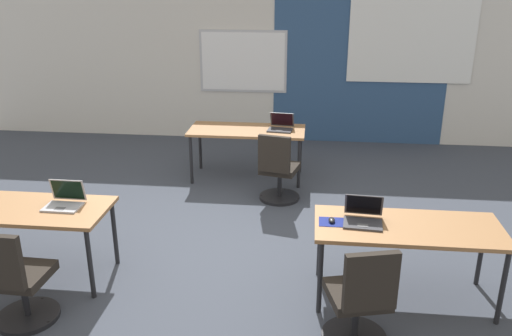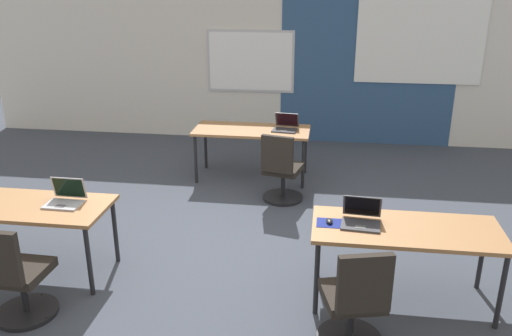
{
  "view_description": "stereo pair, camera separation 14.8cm",
  "coord_description": "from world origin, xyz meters",
  "px_view_note": "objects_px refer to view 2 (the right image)",
  "views": [
    {
      "loc": [
        0.89,
        -4.78,
        2.75
      ],
      "look_at": [
        0.36,
        0.05,
        0.95
      ],
      "focal_mm": 36.93,
      "sensor_mm": 36.0,
      "label": 1
    },
    {
      "loc": [
        1.04,
        -4.76,
        2.75
      ],
      "look_at": [
        0.36,
        0.05,
        0.95
      ],
      "focal_mm": 36.93,
      "sensor_mm": 36.0,
      "label": 2
    }
  ],
  "objects_px": {
    "desk_near_right": "(406,234)",
    "laptop_far_right": "(285,127)",
    "laptop_near_right_inner": "(361,219)",
    "desk_near_left": "(25,210)",
    "mouse_near_right_inner": "(329,221)",
    "chair_near_right_inner": "(354,306)",
    "chair_near_left_inner": "(16,281)",
    "laptop_near_left_inner": "(65,199)",
    "chair_far_right": "(281,174)",
    "desk_far_center": "(252,133)"
  },
  "relations": [
    {
      "from": "desk_near_right",
      "to": "laptop_far_right",
      "type": "relative_size",
      "value": 4.39
    },
    {
      "from": "laptop_far_right",
      "to": "laptop_near_right_inner",
      "type": "bearing_deg",
      "value": -65.49
    },
    {
      "from": "desk_near_left",
      "to": "desk_near_right",
      "type": "distance_m",
      "value": 3.5
    },
    {
      "from": "mouse_near_right_inner",
      "to": "chair_near_right_inner",
      "type": "bearing_deg",
      "value": -73.1
    },
    {
      "from": "laptop_far_right",
      "to": "mouse_near_right_inner",
      "type": "xyz_separation_m",
      "value": [
        0.63,
        -2.83,
        -0.03
      ]
    },
    {
      "from": "laptop_far_right",
      "to": "chair_near_right_inner",
      "type": "xyz_separation_m",
      "value": [
        0.84,
        -3.53,
        -0.39
      ]
    },
    {
      "from": "chair_near_left_inner",
      "to": "laptop_near_left_inner",
      "type": "bearing_deg",
      "value": -94.02
    },
    {
      "from": "laptop_near_right_inner",
      "to": "chair_near_right_inner",
      "type": "relative_size",
      "value": 0.39
    },
    {
      "from": "chair_far_right",
      "to": "laptop_far_right",
      "type": "bearing_deg",
      "value": -75.04
    },
    {
      "from": "laptop_near_left_inner",
      "to": "desk_near_left",
      "type": "bearing_deg",
      "value": -168.65
    },
    {
      "from": "chair_far_right",
      "to": "mouse_near_right_inner",
      "type": "bearing_deg",
      "value": 119.57
    },
    {
      "from": "desk_near_left",
      "to": "chair_near_left_inner",
      "type": "distance_m",
      "value": 0.84
    },
    {
      "from": "laptop_near_right_inner",
      "to": "desk_far_center",
      "type": "bearing_deg",
      "value": 121.02
    },
    {
      "from": "chair_near_right_inner",
      "to": "desk_near_left",
      "type": "bearing_deg",
      "value": -27.64
    },
    {
      "from": "desk_near_right",
      "to": "mouse_near_right_inner",
      "type": "xyz_separation_m",
      "value": [
        -0.65,
        -0.0,
        0.08
      ]
    },
    {
      "from": "desk_near_right",
      "to": "chair_far_right",
      "type": "height_order",
      "value": "chair_far_right"
    },
    {
      "from": "desk_near_right",
      "to": "desk_far_center",
      "type": "relative_size",
      "value": 1.0
    },
    {
      "from": "desk_near_right",
      "to": "chair_far_right",
      "type": "relative_size",
      "value": 1.74
    },
    {
      "from": "desk_near_left",
      "to": "laptop_far_right",
      "type": "height_order",
      "value": "laptop_far_right"
    },
    {
      "from": "chair_far_right",
      "to": "chair_near_left_inner",
      "type": "distance_m",
      "value": 3.37
    },
    {
      "from": "chair_far_right",
      "to": "chair_near_right_inner",
      "type": "height_order",
      "value": "same"
    },
    {
      "from": "desk_far_center",
      "to": "mouse_near_right_inner",
      "type": "relative_size",
      "value": 15.53
    },
    {
      "from": "laptop_far_right",
      "to": "chair_far_right",
      "type": "xyz_separation_m",
      "value": [
        0.03,
        -0.79,
        -0.39
      ]
    },
    {
      "from": "mouse_near_right_inner",
      "to": "laptop_near_left_inner",
      "type": "height_order",
      "value": "laptop_near_left_inner"
    },
    {
      "from": "chair_near_left_inner",
      "to": "desk_near_left",
      "type": "bearing_deg",
      "value": -65.65
    },
    {
      "from": "desk_near_left",
      "to": "desk_near_right",
      "type": "bearing_deg",
      "value": 0.0
    },
    {
      "from": "desk_far_center",
      "to": "chair_near_right_inner",
      "type": "height_order",
      "value": "chair_near_right_inner"
    },
    {
      "from": "chair_near_right_inner",
      "to": "laptop_near_left_inner",
      "type": "relative_size",
      "value": 2.75
    },
    {
      "from": "desk_near_left",
      "to": "chair_near_right_inner",
      "type": "relative_size",
      "value": 1.74
    },
    {
      "from": "desk_far_center",
      "to": "desk_near_left",
      "type": "bearing_deg",
      "value": -122.01
    },
    {
      "from": "desk_near_right",
      "to": "laptop_near_right_inner",
      "type": "bearing_deg",
      "value": 176.33
    },
    {
      "from": "laptop_far_right",
      "to": "laptop_near_left_inner",
      "type": "xyz_separation_m",
      "value": [
        -1.83,
        -2.75,
        0.0
      ]
    },
    {
      "from": "desk_far_center",
      "to": "chair_far_right",
      "type": "bearing_deg",
      "value": -57.37
    },
    {
      "from": "desk_near_left",
      "to": "laptop_far_right",
      "type": "relative_size",
      "value": 4.39
    },
    {
      "from": "mouse_near_right_inner",
      "to": "chair_near_right_inner",
      "type": "relative_size",
      "value": 0.11
    },
    {
      "from": "laptop_near_left_inner",
      "to": "chair_near_left_inner",
      "type": "xyz_separation_m",
      "value": [
        -0.08,
        -0.8,
        -0.39
      ]
    },
    {
      "from": "desk_far_center",
      "to": "laptop_near_left_inner",
      "type": "bearing_deg",
      "value": -116.55
    },
    {
      "from": "mouse_near_right_inner",
      "to": "chair_near_left_inner",
      "type": "relative_size",
      "value": 0.11
    },
    {
      "from": "laptop_near_left_inner",
      "to": "desk_near_right",
      "type": "bearing_deg",
      "value": -0.22
    },
    {
      "from": "mouse_near_right_inner",
      "to": "desk_far_center",
      "type": "bearing_deg",
      "value": 111.33
    },
    {
      "from": "desk_far_center",
      "to": "chair_near_right_inner",
      "type": "relative_size",
      "value": 1.74
    },
    {
      "from": "laptop_far_right",
      "to": "mouse_near_right_inner",
      "type": "bearing_deg",
      "value": -70.75
    },
    {
      "from": "desk_near_right",
      "to": "laptop_near_right_inner",
      "type": "height_order",
      "value": "laptop_near_right_inner"
    },
    {
      "from": "desk_far_center",
      "to": "chair_near_right_inner",
      "type": "distance_m",
      "value": 3.75
    },
    {
      "from": "laptop_far_right",
      "to": "chair_near_right_inner",
      "type": "bearing_deg",
      "value": -69.87
    },
    {
      "from": "chair_near_right_inner",
      "to": "laptop_near_left_inner",
      "type": "distance_m",
      "value": 2.81
    },
    {
      "from": "laptop_near_right_inner",
      "to": "chair_near_left_inner",
      "type": "height_order",
      "value": "laptop_near_right_inner"
    },
    {
      "from": "chair_far_right",
      "to": "chair_near_right_inner",
      "type": "xyz_separation_m",
      "value": [
        0.82,
        -2.74,
        0.0
      ]
    },
    {
      "from": "mouse_near_right_inner",
      "to": "laptop_near_right_inner",
      "type": "bearing_deg",
      "value": 6.22
    },
    {
      "from": "chair_near_left_inner",
      "to": "desk_near_right",
      "type": "bearing_deg",
      "value": -165.39
    }
  ]
}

